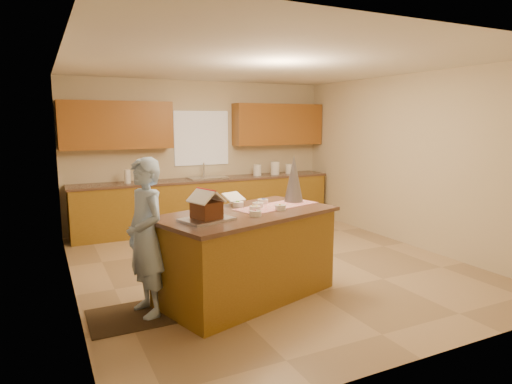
# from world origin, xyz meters

# --- Properties ---
(floor) EXTENTS (5.50, 5.50, 0.00)m
(floor) POSITION_xyz_m (0.00, 0.00, 0.00)
(floor) COLOR tan
(floor) RESTS_ON ground
(ceiling) EXTENTS (5.50, 5.50, 0.00)m
(ceiling) POSITION_xyz_m (0.00, 0.00, 2.70)
(ceiling) COLOR silver
(ceiling) RESTS_ON floor
(wall_back) EXTENTS (5.50, 5.50, 0.00)m
(wall_back) POSITION_xyz_m (0.00, 2.75, 1.35)
(wall_back) COLOR beige
(wall_back) RESTS_ON floor
(wall_front) EXTENTS (5.50, 5.50, 0.00)m
(wall_front) POSITION_xyz_m (0.00, -2.75, 1.35)
(wall_front) COLOR beige
(wall_front) RESTS_ON floor
(wall_left) EXTENTS (5.50, 5.50, 0.00)m
(wall_left) POSITION_xyz_m (-2.50, 0.00, 1.35)
(wall_left) COLOR beige
(wall_left) RESTS_ON floor
(wall_right) EXTENTS (5.50, 5.50, 0.00)m
(wall_right) POSITION_xyz_m (2.50, 0.00, 1.35)
(wall_right) COLOR beige
(wall_right) RESTS_ON floor
(stone_accent) EXTENTS (0.00, 2.50, 2.50)m
(stone_accent) POSITION_xyz_m (-2.48, -0.80, 1.25)
(stone_accent) COLOR gray
(stone_accent) RESTS_ON wall_left
(window_curtain) EXTENTS (1.05, 0.03, 1.00)m
(window_curtain) POSITION_xyz_m (0.00, 2.72, 1.65)
(window_curtain) COLOR white
(window_curtain) RESTS_ON wall_back
(back_counter_base) EXTENTS (4.80, 0.60, 0.88)m
(back_counter_base) POSITION_xyz_m (0.00, 2.45, 0.44)
(back_counter_base) COLOR #895F1C
(back_counter_base) RESTS_ON floor
(back_counter_top) EXTENTS (4.85, 0.63, 0.04)m
(back_counter_top) POSITION_xyz_m (0.00, 2.45, 0.90)
(back_counter_top) COLOR brown
(back_counter_top) RESTS_ON back_counter_base
(upper_cabinet_left) EXTENTS (1.85, 0.35, 0.80)m
(upper_cabinet_left) POSITION_xyz_m (-1.55, 2.57, 1.90)
(upper_cabinet_left) COLOR brown
(upper_cabinet_left) RESTS_ON wall_back
(upper_cabinet_right) EXTENTS (1.85, 0.35, 0.80)m
(upper_cabinet_right) POSITION_xyz_m (1.55, 2.57, 1.90)
(upper_cabinet_right) COLOR brown
(upper_cabinet_right) RESTS_ON wall_back
(sink) EXTENTS (0.70, 0.45, 0.12)m
(sink) POSITION_xyz_m (0.00, 2.45, 0.89)
(sink) COLOR silver
(sink) RESTS_ON back_counter_top
(faucet) EXTENTS (0.03, 0.03, 0.28)m
(faucet) POSITION_xyz_m (0.00, 2.63, 1.06)
(faucet) COLOR silver
(faucet) RESTS_ON back_counter_top
(island_base) EXTENTS (2.11, 1.48, 0.94)m
(island_base) POSITION_xyz_m (-0.75, -0.88, 0.47)
(island_base) COLOR #895F1C
(island_base) RESTS_ON floor
(island_top) EXTENTS (2.22, 1.59, 0.04)m
(island_top) POSITION_xyz_m (-0.75, -0.88, 0.96)
(island_top) COLOR brown
(island_top) RESTS_ON island_base
(table_runner) EXTENTS (1.13, 0.68, 0.01)m
(table_runner) POSITION_xyz_m (-0.29, -0.74, 0.98)
(table_runner) COLOR #AE0C17
(table_runner) RESTS_ON island_top
(baking_tray) EXTENTS (0.57, 0.49, 0.03)m
(baking_tray) POSITION_xyz_m (-1.29, -1.11, 0.99)
(baking_tray) COLOR silver
(baking_tray) RESTS_ON island_top
(cookbook) EXTENTS (0.28, 0.24, 0.10)m
(cookbook) POSITION_xyz_m (-0.71, -0.45, 1.08)
(cookbook) COLOR white
(cookbook) RESTS_ON island_top
(tinsel_tree) EXTENTS (0.29, 0.29, 0.59)m
(tinsel_tree) POSITION_xyz_m (0.03, -0.59, 1.27)
(tinsel_tree) COLOR #9F9FAA
(tinsel_tree) RESTS_ON island_top
(rug) EXTENTS (1.09, 0.71, 0.01)m
(rug) POSITION_xyz_m (-1.90, -0.86, 0.01)
(rug) COLOR black
(rug) RESTS_ON floor
(boy) EXTENTS (0.49, 0.65, 1.61)m
(boy) POSITION_xyz_m (-1.85, -0.86, 0.82)
(boy) COLOR #AED0F7
(boy) RESTS_ON rug
(canister_a) EXTENTS (0.16, 0.16, 0.21)m
(canister_a) POSITION_xyz_m (1.03, 2.45, 1.03)
(canister_a) COLOR white
(canister_a) RESTS_ON back_counter_top
(canister_b) EXTENTS (0.18, 0.18, 0.25)m
(canister_b) POSITION_xyz_m (1.42, 2.45, 1.05)
(canister_b) COLOR white
(canister_b) RESTS_ON back_counter_top
(canister_c) EXTENTS (0.14, 0.14, 0.20)m
(canister_c) POSITION_xyz_m (1.74, 2.45, 1.02)
(canister_c) COLOR white
(canister_c) RESTS_ON back_counter_top
(paper_towel) EXTENTS (0.11, 0.11, 0.23)m
(paper_towel) POSITION_xyz_m (-1.43, 2.45, 1.04)
(paper_towel) COLOR white
(paper_towel) RESTS_ON back_counter_top
(gingerbread_house) EXTENTS (0.37, 0.37, 0.30)m
(gingerbread_house) POSITION_xyz_m (-1.29, -1.11, 1.12)
(gingerbread_house) COLOR #563216
(gingerbread_house) RESTS_ON baking_tray
(candy_bowls) EXTENTS (0.89, 0.71, 0.06)m
(candy_bowls) POSITION_xyz_m (-0.64, -0.78, 1.01)
(candy_bowls) COLOR #5AB028
(candy_bowls) RESTS_ON island_top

